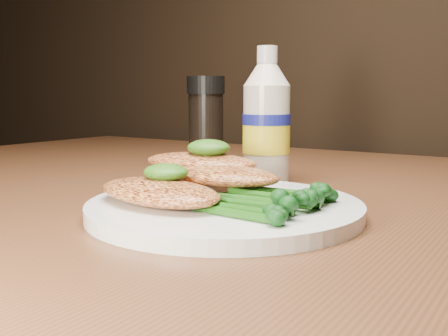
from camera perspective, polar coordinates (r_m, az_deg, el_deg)
The scene contains 9 objects.
plate at distance 0.45m, azimuth 0.07°, elevation -4.44°, with size 0.24×0.24×0.01m, color white.
chicken_front at distance 0.44m, azimuth -7.23°, elevation -2.65°, with size 0.13×0.07×0.02m, color #E38848.
chicken_mid at distance 0.48m, azimuth -0.67°, elevation -0.74°, with size 0.13×0.06×0.02m, color #E38848.
chicken_back at distance 0.51m, azimuth -2.65°, elevation 0.67°, with size 0.12×0.06×0.02m, color #E38848.
pesto_front at distance 0.45m, azimuth -6.44°, elevation -0.48°, with size 0.04×0.04×0.02m, color #0C3808.
pesto_back at distance 0.50m, azimuth -1.72°, elevation 2.26°, with size 0.04×0.04×0.02m, color #0C3808.
broccolini_bundle at distance 0.43m, azimuth 4.04°, elevation -3.21°, with size 0.11×0.09×0.02m, color #1C5111, non-canonical shape.
mayo_bottle at distance 0.62m, azimuth 4.73°, elevation 5.86°, with size 0.06×0.06×0.16m, color beige, non-canonical shape.
pepper_grinder at distance 0.73m, azimuth -2.01°, elevation 5.02°, with size 0.05×0.05×0.13m, color black, non-canonical shape.
Camera 1 is at (0.36, 0.54, 0.86)m, focal length 41.31 mm.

